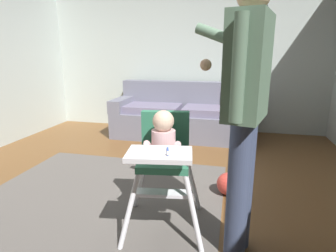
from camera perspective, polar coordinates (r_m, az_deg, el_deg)
The scene contains 8 objects.
ground at distance 2.73m, azimuth -7.09°, elevation -15.15°, with size 6.32×6.83×0.10m, color brown.
wall_far at distance 4.94m, azimuth 3.35°, elevation 14.29°, with size 5.52×0.06×2.57m, color #B7C3BC.
area_rug at distance 2.45m, azimuth -17.87°, elevation -18.05°, with size 2.21×2.80×0.01m, color #59534E.
couch at distance 4.52m, azimuth 3.15°, elevation 2.08°, with size 2.19×0.86×0.86m.
high_chair at distance 2.01m, azimuth -0.86°, elevation -4.80°, with size 0.69×0.79×0.93m.
adult_standing at distance 1.74m, azimuth 15.36°, elevation 3.22°, with size 0.50×0.58×1.71m.
toy_ball at distance 2.75m, azimuth 12.14°, elevation -11.47°, with size 0.21×0.21×0.21m, color #D13D33.
wall_clock at distance 4.88m, azimuth 17.48°, elevation 22.00°, with size 0.35×0.04×0.35m.
Camera 1 is at (0.86, -2.22, 1.29)m, focal length 29.88 mm.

